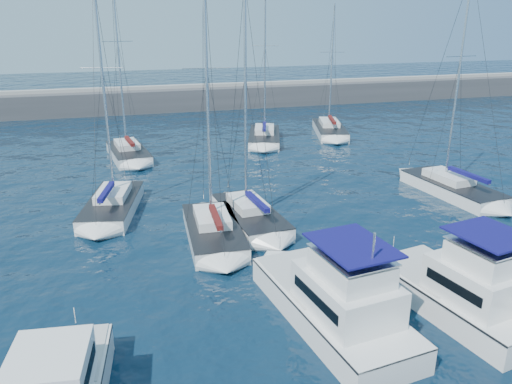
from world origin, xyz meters
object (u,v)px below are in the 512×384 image
object	(u,v)px
motor_yacht_port_inner	(336,303)
sailboat_back_c	(330,130)
sailboat_mid_a	(113,205)
sailboat_back_b	(264,137)
sailboat_mid_e	(452,187)
sailboat_mid_b	(213,230)
motor_yacht_stbd_inner	(465,292)
sailboat_back_a	(128,152)
sailboat_mid_c	(250,216)

from	to	relation	value
motor_yacht_port_inner	sailboat_back_c	bearing A→B (deg)	59.24
sailboat_mid_a	sailboat_back_c	size ratio (longest dim) A/B	1.07
sailboat_back_b	sailboat_back_c	bearing A→B (deg)	27.74
sailboat_mid_a	sailboat_mid_e	size ratio (longest dim) A/B	0.95
motor_yacht_port_inner	sailboat_back_b	world-z (taller)	sailboat_back_b
sailboat_mid_b	sailboat_back_b	distance (m)	25.06
motor_yacht_port_inner	sailboat_mid_b	world-z (taller)	sailboat_mid_b
motor_yacht_stbd_inner	sailboat_back_a	xyz separation A→B (m)	(-13.16, 31.15, -0.57)
sailboat_mid_a	sailboat_mid_b	xyz separation A→B (m)	(5.73, -6.21, 0.01)
sailboat_mid_e	motor_yacht_port_inner	bearing A→B (deg)	-146.10
sailboat_mid_e	sailboat_back_c	size ratio (longest dim) A/B	1.12
sailboat_mid_b	sailboat_back_b	world-z (taller)	sailboat_mid_b
sailboat_mid_c	sailboat_back_b	size ratio (longest dim) A/B	0.95
sailboat_mid_c	sailboat_back_c	bearing A→B (deg)	50.31
sailboat_back_b	sailboat_mid_c	bearing A→B (deg)	-91.49
sailboat_back_b	sailboat_back_a	bearing A→B (deg)	-151.01
motor_yacht_port_inner	sailboat_mid_e	xyz separation A→B (m)	(15.63, 13.13, -0.60)
motor_yacht_port_inner	sailboat_back_a	size ratio (longest dim) A/B	0.57
sailboat_mid_a	motor_yacht_stbd_inner	bearing A→B (deg)	-36.37
motor_yacht_port_inner	sailboat_mid_e	bearing A→B (deg)	33.10
motor_yacht_stbd_inner	sailboat_mid_b	size ratio (longest dim) A/B	0.53
sailboat_mid_a	motor_yacht_port_inner	bearing A→B (deg)	-48.54
motor_yacht_stbd_inner	sailboat_mid_b	bearing A→B (deg)	119.62
sailboat_mid_e	sailboat_back_a	xyz separation A→B (m)	(-22.91, 17.26, 0.02)
motor_yacht_stbd_inner	sailboat_back_a	bearing A→B (deg)	102.97
sailboat_mid_a	sailboat_back_b	size ratio (longest dim) A/B	0.97
sailboat_mid_c	sailboat_mid_e	xyz separation A→B (m)	(16.12, 1.14, 0.00)
sailboat_back_a	sailboat_back_c	size ratio (longest dim) A/B	1.19
sailboat_mid_b	sailboat_back_b	size ratio (longest dim) A/B	1.01
motor_yacht_stbd_inner	sailboat_back_c	distance (m)	36.54
sailboat_back_b	sailboat_back_c	world-z (taller)	sailboat_back_b
sailboat_mid_a	sailboat_mid_b	world-z (taller)	sailboat_mid_b
motor_yacht_stbd_inner	sailboat_mid_e	world-z (taller)	sailboat_mid_e
sailboat_back_b	motor_yacht_port_inner	bearing A→B (deg)	-83.91
sailboat_mid_a	sailboat_back_a	xyz separation A→B (m)	(1.70, 13.89, 0.03)
motor_yacht_port_inner	sailboat_mid_c	size ratio (longest dim) A/B	0.64
sailboat_mid_a	sailboat_back_a	bearing A→B (deg)	95.93
sailboat_back_b	sailboat_back_c	distance (m)	8.35
sailboat_mid_c	sailboat_back_b	world-z (taller)	sailboat_back_b
sailboat_mid_c	sailboat_mid_e	distance (m)	16.16
motor_yacht_stbd_inner	sailboat_mid_b	distance (m)	14.35
sailboat_mid_a	sailboat_back_c	distance (m)	30.22
sailboat_mid_e	sailboat_back_c	distance (m)	21.42
sailboat_mid_c	sailboat_back_b	bearing A→B (deg)	65.66
sailboat_mid_a	sailboat_back_c	bearing A→B (deg)	49.56
motor_yacht_port_inner	sailboat_back_c	size ratio (longest dim) A/B	0.67
motor_yacht_port_inner	sailboat_mid_a	bearing A→B (deg)	111.64
motor_yacht_port_inner	sailboat_mid_b	distance (m)	10.81
sailboat_back_c	sailboat_back_b	bearing A→B (deg)	-153.89
motor_yacht_port_inner	sailboat_mid_c	bearing A→B (deg)	85.39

